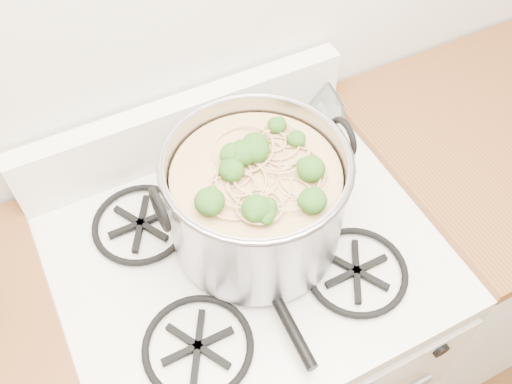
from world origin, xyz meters
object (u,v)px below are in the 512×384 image
gas_range (249,341)px  stock_pot (256,200)px  spatula (252,253)px  glass_bowl (278,116)px

gas_range → stock_pot: stock_pot is taller
spatula → stock_pot: bearing=57.1°
stock_pot → spatula: (-0.03, -0.05, -0.10)m
gas_range → spatula: size_ratio=2.98×
gas_range → glass_bowl: size_ratio=8.56×
gas_range → spatula: (-0.00, -0.03, 0.50)m
gas_range → stock_pot: bearing=31.4°
gas_range → glass_bowl: (0.22, 0.28, 0.50)m
gas_range → spatula: 0.50m
spatula → glass_bowl: glass_bowl is taller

